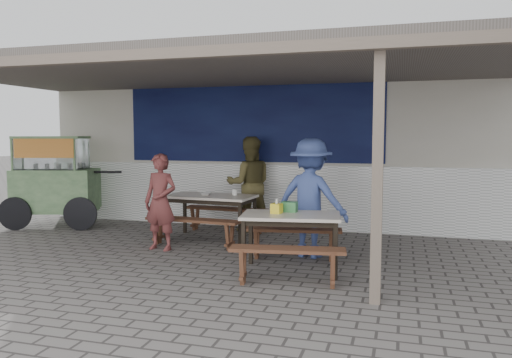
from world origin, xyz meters
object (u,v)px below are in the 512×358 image
Objects in this scene: condiment_jar at (235,192)px; condiment_bowl at (206,194)px; patron_wall_side at (249,184)px; bench_left_street at (193,226)px; bench_right_street at (287,258)px; vendor_cart at (54,178)px; patron_street_side at (160,202)px; bench_left_wall at (226,214)px; patron_right_table at (311,198)px; bench_right_wall at (294,236)px; table_right at (291,220)px; table_left at (211,200)px; donation_box at (289,207)px; tissue_box at (277,208)px.

condiment_bowl is (-0.48, -0.12, -0.03)m from condiment_jar.
condiment_jar is (-0.02, -0.77, -0.07)m from patron_wall_side.
condiment_jar reaches higher than bench_left_street.
vendor_cart is (-5.15, 2.48, 0.61)m from bench_right_street.
patron_street_side reaches higher than bench_right_street.
vendor_cart is 11.00× the size of condiment_bowl.
bench_left_wall is 0.93× the size of patron_right_table.
bench_left_street is 1.07× the size of patron_street_side.
condiment_jar is (0.35, -0.53, 0.46)m from bench_left_wall.
table_right is at bearing -90.00° from bench_right_wall.
table_left is at bearing 120.85° from bench_right_street.
bench_left_street is 1.95m from donation_box.
condiment_bowl is at bearing 141.75° from bench_right_wall.
vendor_cart reaches higher than table_left.
vendor_cart is 5.25m from patron_right_table.
patron_wall_side is at bearing 77.46° from bench_left_street.
bench_left_street is 1.91m from tissue_box.
vendor_cart reaches higher than patron_wall_side.
tissue_box is (-0.10, -0.61, 0.48)m from bench_right_wall.
bench_right_wall is at bearing -26.57° from table_left.
condiment_bowl is at bearing -7.02° from patron_right_table.
tissue_box reaches higher than condiment_bowl.
patron_wall_side is 9.27× the size of condiment_bowl.
condiment_jar is (-1.28, 1.52, -0.02)m from donation_box.
condiment_jar is at bearing 13.61° from condiment_bowl.
table_left is at bearing -8.08° from patron_right_table.
bench_right_wall is (1.59, -1.62, -0.01)m from bench_left_wall.
patron_right_table is (0.10, 0.87, 0.19)m from table_right.
vendor_cart is 10.29× the size of donation_box.
donation_box is 1.99m from condiment_jar.
vendor_cart reaches higher than bench_left_street.
donation_box is (2.13, -0.48, 0.08)m from patron_street_side.
bench_left_street is at bearing -87.04° from condiment_bowl.
patron_right_table reaches higher than patron_street_side.
vendor_cart reaches higher than bench_right_street.
donation_box reaches higher than bench_left_street.
bench_left_wall is 12.46× the size of tissue_box.
table_right is at bearing -48.64° from bench_left_wall.
tissue_box is at bearing 84.76° from patron_right_table.
tissue_box is at bearing -44.17° from condiment_bowl.
donation_box is at bearing -49.93° from condiment_jar.
bench_right_street is 0.94m from donation_box.
table_left reaches higher than bench_right_street.
bench_left_wall is 16.13× the size of condiment_jar.
patron_right_table is (5.15, -1.00, -0.09)m from vendor_cart.
patron_wall_side is at bearing 114.63° from tissue_box.
condiment_jar reaches higher than condiment_bowl.
patron_wall_side reaches higher than bench_left_street.
table_left is at bearing -90.00° from bench_left_wall.
tissue_box is (-0.29, -0.86, -0.04)m from patron_right_table.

